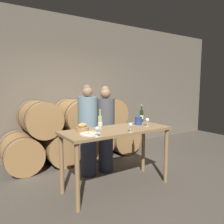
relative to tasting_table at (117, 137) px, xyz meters
The scene contains 14 objects.
ground_plane 0.81m from the tasting_table, ahead, with size 10.00×10.00×0.00m, color #564F44.
stone_wall_back 2.30m from the tasting_table, 90.00° to the left, with size 10.00×0.12×3.20m.
barrel_stack 1.61m from the tasting_table, 90.00° to the left, with size 2.97×0.89×1.33m.
tasting_table is the anchor object (origin of this frame).
person_left 0.70m from the tasting_table, 103.31° to the left, with size 0.34×0.34×1.63m.
person_right 0.71m from the tasting_table, 72.97° to the left, with size 0.34×0.34×1.60m.
wine_bottle_red 0.86m from the tasting_table, 22.11° to the left, with size 0.07×0.07×0.32m.
wine_bottle_white 0.35m from the tasting_table, 151.88° to the left, with size 0.07×0.07×0.31m.
blue_crock 0.57m from the tasting_table, 11.53° to the left, with size 0.13×0.13×0.13m.
bread_basket 0.56m from the tasting_table, 162.58° to the left, with size 0.19×0.19×0.12m.
cheese_plate 0.55m from the tasting_table, 168.60° to the right, with size 0.29×0.29×0.04m.
wine_glass_far_left 0.63m from the tasting_table, 150.02° to the right, with size 0.07×0.07×0.14m.
wine_glass_left 0.38m from the tasting_table, 84.06° to the right, with size 0.07×0.07×0.14m.
wine_glass_center 0.60m from the tasting_table, ahead, with size 0.07×0.07×0.14m.
Camera 1 is at (-1.87, -2.74, 1.62)m, focal length 35.00 mm.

